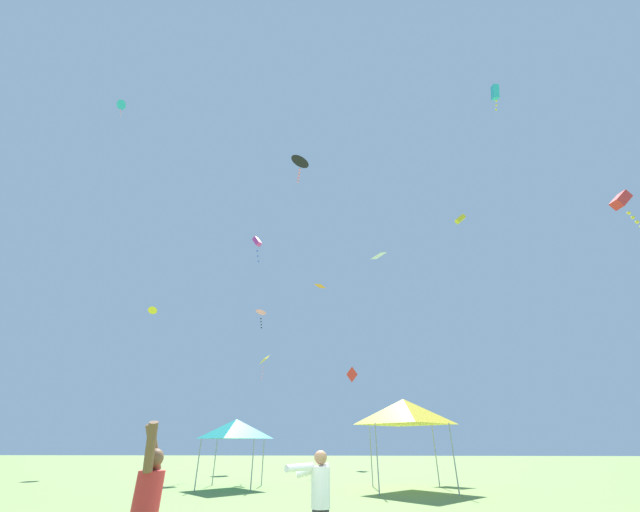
{
  "coord_description": "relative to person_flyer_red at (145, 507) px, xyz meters",
  "views": [
    {
      "loc": [
        0.42,
        -6.85,
        1.86
      ],
      "look_at": [
        -0.66,
        16.25,
        13.86
      ],
      "focal_mm": 20.24,
      "sensor_mm": 36.0,
      "label": 1
    }
  ],
  "objects": [
    {
      "name": "canopy_tent_teal",
      "position": [
        -2.47,
        13.75,
        1.37
      ],
      "size": [
        2.72,
        2.72,
        2.91
      ],
      "color": "#9E9EA3",
      "rests_on": "ground"
    },
    {
      "name": "canopy_tent_yellow",
      "position": [
        5.74,
        13.11,
        2.07
      ],
      "size": [
        3.49,
        3.49,
        3.74
      ],
      "color": "#9E9EA3",
      "rests_on": "ground"
    },
    {
      "name": "kite_cyan_delta",
      "position": [
        -14.03,
        13.37,
        24.48
      ],
      "size": [
        0.81,
        0.6,
        1.62
      ],
      "color": "#2DB7CC"
    },
    {
      "name": "kite_white_diamond",
      "position": [
        7.19,
        28.63,
        18.53
      ],
      "size": [
        1.69,
        1.41,
        0.86
      ],
      "color": "white"
    },
    {
      "name": "person_flyer_red",
      "position": [
        0.0,
        0.0,
        0.0
      ],
      "size": [
        0.39,
        0.71,
        2.13
      ],
      "color": "#2D2D38",
      "rests_on": "ground"
    },
    {
      "name": "kite_orange_diamond",
      "position": [
        0.93,
        30.73,
        16.01
      ],
      "size": [
        1.16,
        0.93,
        0.42
      ],
      "color": "orange"
    },
    {
      "name": "kite_cyan_box",
      "position": [
        13.78,
        11.57,
        22.0
      ],
      "size": [
        0.62,
        0.73,
        2.31
      ],
      "color": "#2DB7CC"
    },
    {
      "name": "kite_yellow_diamond",
      "position": [
        -2.44,
        19.34,
        5.74
      ],
      "size": [
        0.85,
        0.83,
        1.7
      ],
      "color": "yellow"
    },
    {
      "name": "person_watcher_white",
      "position": [
        2.22,
        2.04,
        -0.07
      ],
      "size": [
        0.79,
        0.71,
        1.73
      ],
      "color": "#2D2D38",
      "rests_on": "ground"
    },
    {
      "name": "kite_red_diamond",
      "position": [
        3.98,
        30.42,
        6.58
      ],
      "size": [
        0.81,
        0.71,
        1.0
      ],
      "color": "red"
    },
    {
      "name": "kite_pink_delta",
      "position": [
        -5.31,
        30.41,
        12.97
      ],
      "size": [
        1.6,
        1.6,
        2.1
      ],
      "color": "pink"
    },
    {
      "name": "kite_black_delta",
      "position": [
        0.52,
        11.87,
        16.68
      ],
      "size": [
        1.39,
        1.43,
        2.37
      ],
      "color": "black"
    },
    {
      "name": "kite_yellow_box",
      "position": [
        12.91,
        19.6,
        17.02
      ],
      "size": [
        0.94,
        0.43,
        0.87
      ],
      "color": "yellow"
    },
    {
      "name": "kite_yellow_delta",
      "position": [
        -14.46,
        25.64,
        11.73
      ],
      "size": [
        0.94,
        0.84,
        0.61
      ],
      "color": "yellow"
    },
    {
      "name": "kite_red_box",
      "position": [
        13.57,
        6.08,
        8.92
      ],
      "size": [
        0.96,
        0.63,
        2.06
      ],
      "color": "red"
    },
    {
      "name": "kite_magenta_box",
      "position": [
        -6.39,
        30.29,
        21.45
      ],
      "size": [
        1.34,
        1.19,
        3.21
      ],
      "color": "#D6389E"
    }
  ]
}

